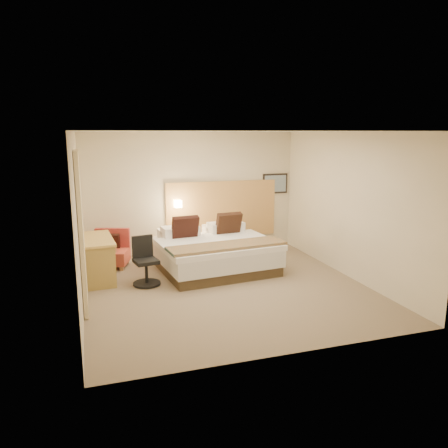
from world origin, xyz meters
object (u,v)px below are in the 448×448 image
object	(u,v)px
desk	(98,247)
desk_chair	(145,265)
bed	(213,251)
side_table	(169,248)
lounge_chair	(111,252)

from	to	relation	value
desk	desk_chair	world-z (taller)	desk_chair
bed	side_table	xyz separation A→B (m)	(-0.75, 0.75, -0.06)
bed	desk_chair	bearing A→B (deg)	-158.56
lounge_chair	desk_chair	distance (m)	1.42
side_table	desk	bearing A→B (deg)	-152.52
lounge_chair	desk_chair	xyz separation A→B (m)	(0.53, -1.32, 0.06)
bed	lounge_chair	distance (m)	2.09
desk_chair	desk	bearing A→B (deg)	145.20
lounge_chair	side_table	size ratio (longest dim) A/B	1.69
lounge_chair	side_table	bearing A→B (deg)	-0.93
lounge_chair	bed	bearing A→B (deg)	-21.52
desk	side_table	bearing A→B (deg)	27.48
desk_chair	side_table	bearing A→B (deg)	63.11
bed	desk	bearing A→B (deg)	-179.81
desk_chair	bed	bearing A→B (deg)	21.44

